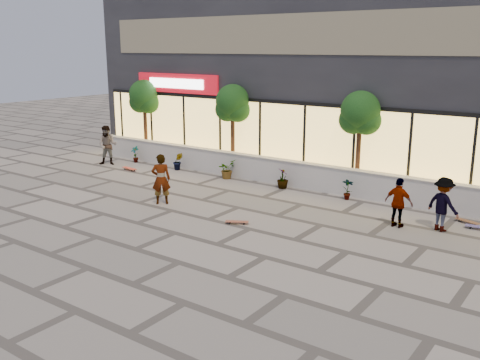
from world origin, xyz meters
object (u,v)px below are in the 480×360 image
Objects in this scene: tree_mideast at (360,115)px; skateboard_right_near at (467,221)px; tree_midwest at (233,105)px; tree_west at (144,99)px; skateboard_center at (237,222)px; skateboard_right_far at (480,227)px; skater_left at (108,145)px; skater_right_near at (399,203)px; skater_right_far at (443,204)px; skater_center at (161,179)px; skateboard_left at (130,168)px.

tree_mideast is 5.58m from skateboard_right_near.
tree_west is at bearing 180.00° from tree_midwest.
tree_mideast is at bearing 0.00° from tree_midwest.
skateboard_center is 7.55m from skateboard_right_far.
skater_left is at bearing 174.90° from skateboard_right_far.
tree_west is 5.28× the size of skateboard_center.
skater_right_near is at bearing 3.59° from skateboard_center.
tree_mideast reaches higher than skateboard_center.
skater_left reaches higher than skateboard_right_near.
skater_right_far reaches higher than skateboard_right_near.
tree_mideast reaches higher than skater_right_near.
skateboard_center is (-5.48, -3.17, -0.77)m from skater_right_far.
skater_center reaches higher than skateboard_right_near.
skater_right_near is (14.45, -0.82, -0.15)m from skater_left.
skater_right_near reaches higher than skateboard_left.
skateboard_left is at bearing -156.37° from skateboard_right_near.
skater_left is 15.67m from skater_right_far.
skater_center is at bearing 24.87° from skater_right_near.
tree_mideast is at bearing 47.09° from skateboard_center.
skateboard_right_far is at bearing -21.55° from tree_mideast.
tree_mideast is (11.50, 0.00, 0.00)m from tree_west.
skateboard_right_far reaches higher than skateboard_center.
skater_right_near is 2.60m from skateboard_right_far.
tree_west reaches higher than skateboard_center.
skateboard_center is at bearing -124.49° from skateboard_right_near.
skater_left is 14.48m from skater_right_near.
tree_midwest reaches higher than skateboard_left.
skateboard_right_near reaches higher than skateboard_center.
skateboard_right_near is (10.50, -1.56, -2.91)m from tree_midwest.
tree_west is 16.83m from skateboard_right_far.
skater_right_near is 2.47m from skateboard_right_near.
skater_center is 7.42m from skater_left.
skater_right_near is at bearing -48.86° from tree_mideast.
skater_left is at bearing -168.53° from tree_mideast.
skateboard_right_near is at bearing 7.16° from skateboard_center.
tree_mideast is at bearing -22.88° from skater_left.
skateboard_left is (1.70, -0.24, -0.86)m from skater_left.
skater_left is at bearing -157.64° from skateboard_right_near.
skateboard_right_near is at bearing 161.01° from skater_center.
skateboard_right_near is at bearing -5.55° from tree_west.
skater_right_far is 1.45m from skateboard_right_far.
skateboard_center is 0.84× the size of skateboard_left.
skateboard_right_far is (16.46, -1.96, -2.90)m from tree_west.
skater_right_near is 1.30m from skater_right_far.
tree_west is 2.08× the size of skater_left.
tree_mideast is 12.08m from skater_left.
skateboard_right_far is at bearing -6.79° from tree_west.
skater_right_near is 1.84× the size of skateboard_right_far.
skateboard_right_far is (4.96, -1.96, -2.90)m from tree_mideast.
skateboard_right_far is at bearing -143.11° from skater_right_near.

